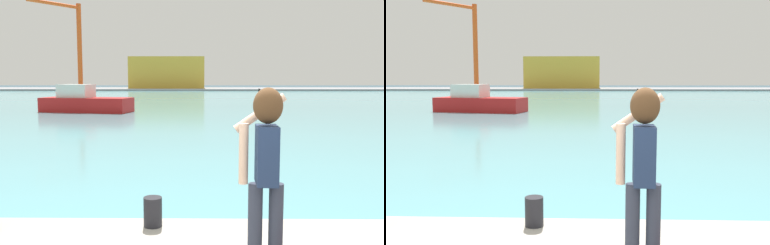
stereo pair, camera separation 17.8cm
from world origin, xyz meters
The scene contains 8 objects.
ground_plane centered at (0.00, 50.00, 0.00)m, with size 220.00×220.00×0.00m, color #334751.
harbor_water centered at (0.00, 52.00, 0.01)m, with size 140.00×100.00×0.02m, color #599EA8.
far_shore_dock centered at (0.00, 92.00, 0.19)m, with size 140.00×20.00×0.37m, color gray.
person_photographer centered at (0.68, 0.65, 1.69)m, with size 0.53×0.55×1.74m.
harbor_bollard centered at (-0.52, 1.72, 0.81)m, with size 0.23×0.23×0.37m, color black.
boat_moored centered at (-8.35, 27.15, 0.75)m, with size 6.97×3.70×2.04m.
warehouse_left centered at (-6.81, 93.48, 3.89)m, with size 16.73×13.22×7.04m, color gold.
port_crane centered at (-25.78, 83.28, 11.23)m, with size 7.88×9.88×17.79m.
Camera 1 is at (0.03, -3.20, 2.45)m, focal length 38.39 mm.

